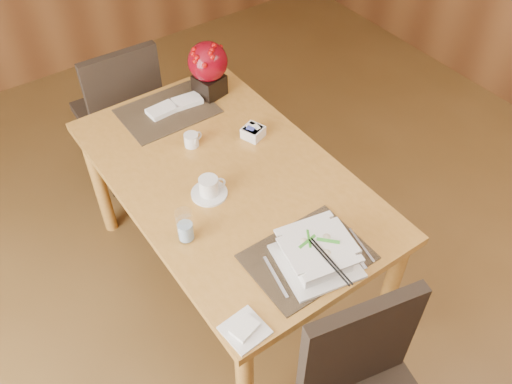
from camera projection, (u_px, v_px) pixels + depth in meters
ground at (303, 360)px, 2.56m from camera, size 6.00×6.00×0.00m
dining_table at (229, 190)px, 2.44m from camera, size 0.90×1.50×0.75m
placemat_near at (308, 257)px, 2.05m from camera, size 0.45×0.33×0.01m
placemat_far at (168, 111)px, 2.68m from camera, size 0.45×0.33×0.01m
soup_setting at (317, 254)px, 2.00m from camera, size 0.33×0.33×0.11m
coffee_cup at (209, 188)px, 2.26m from camera, size 0.15×0.15×0.09m
water_glass at (185, 226)px, 2.06m from camera, size 0.09×0.09×0.15m
creamer_jug at (191, 140)px, 2.48m from camera, size 0.10×0.10×0.06m
sugar_caddy at (253, 132)px, 2.53m from camera, size 0.11×0.11×0.05m
berry_decor at (208, 66)px, 2.66m from camera, size 0.20×0.20×0.29m
napkins_far at (177, 105)px, 2.69m from camera, size 0.28×0.11×0.03m
bread_plate at (245, 330)px, 1.83m from camera, size 0.15×0.15×0.01m
far_chair at (122, 108)px, 3.06m from camera, size 0.45×0.46×0.94m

